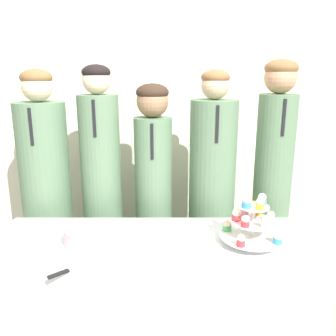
% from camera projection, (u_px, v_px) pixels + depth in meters
% --- Properties ---
extents(wall_back, '(9.00, 0.06, 2.70)m').
position_uv_depth(wall_back, '(157.00, 103.00, 2.71)').
color(wall_back, beige).
rests_on(wall_back, ground_plane).
extents(table, '(1.64, 0.57, 0.74)m').
position_uv_depth(table, '(153.00, 303.00, 1.91)').
color(table, white).
rests_on(table, ground_plane).
extents(round_cake, '(0.22, 0.22, 0.12)m').
position_uv_depth(round_cake, '(84.00, 234.00, 1.75)').
color(round_cake, white).
rests_on(round_cake, table).
extents(cake_knife, '(0.25, 0.22, 0.01)m').
position_uv_depth(cake_knife, '(70.00, 269.00, 1.54)').
color(cake_knife, silver).
rests_on(cake_knife, table).
extents(cupcake_stand, '(0.32, 0.32, 0.26)m').
position_uv_depth(cupcake_stand, '(251.00, 221.00, 1.75)').
color(cupcake_stand, silver).
rests_on(cupcake_stand, table).
extents(student_0, '(0.32, 0.32, 1.59)m').
position_uv_depth(student_0, '(47.00, 200.00, 2.35)').
color(student_0, '#567556').
rests_on(student_0, ground_plane).
extents(student_1, '(0.26, 0.26, 1.62)m').
position_uv_depth(student_1, '(102.00, 196.00, 2.35)').
color(student_1, '#567556').
rests_on(student_1, ground_plane).
extents(student_2, '(0.24, 0.25, 1.51)m').
position_uv_depth(student_2, '(153.00, 199.00, 2.35)').
color(student_2, '#567556').
rests_on(student_2, ground_plane).
extents(student_3, '(0.30, 0.30, 1.59)m').
position_uv_depth(student_3, '(211.00, 200.00, 2.35)').
color(student_3, '#567556').
rests_on(student_3, ground_plane).
extents(student_4, '(0.24, 0.25, 1.65)m').
position_uv_depth(student_4, '(271.00, 190.00, 2.34)').
color(student_4, '#567556').
rests_on(student_4, ground_plane).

